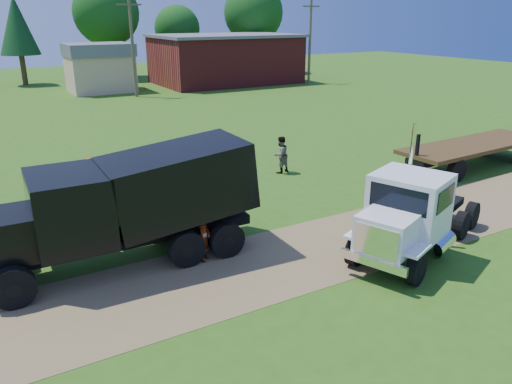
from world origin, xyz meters
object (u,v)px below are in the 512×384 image
flatbed_trailer (472,149)px  spectator_a (204,238)px  black_dump_truck (131,201)px  white_semi_tractor (409,215)px  orange_pickup (120,171)px

flatbed_trailer → spectator_a: size_ratio=5.69×
black_dump_truck → flatbed_trailer: black_dump_truck is taller
white_semi_tractor → spectator_a: (-5.75, 2.94, -0.63)m
spectator_a → flatbed_trailer: bearing=-36.4°
white_semi_tractor → flatbed_trailer: 11.73m
flatbed_trailer → spectator_a: (-16.06, -2.64, -0.18)m
white_semi_tractor → black_dump_truck: size_ratio=0.81×
orange_pickup → spectator_a: spectator_a is taller
orange_pickup → spectator_a: bearing=-154.2°
white_semi_tractor → spectator_a: 6.49m
orange_pickup → flatbed_trailer: flatbed_trailer is taller
orange_pickup → white_semi_tractor: bearing=-128.4°
orange_pickup → flatbed_trailer: (16.29, -6.00, 0.28)m
white_semi_tractor → black_dump_truck: 8.66m
white_semi_tractor → flatbed_trailer: white_semi_tractor is taller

